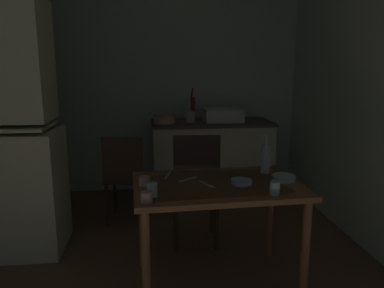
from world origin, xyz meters
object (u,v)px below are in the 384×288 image
mixing_bowl_counter (165,119)px  chair_far_side (196,188)px  hand_pump (193,107)px  dining_table (217,197)px  sink_basin (223,115)px  serving_bowl_wide (284,178)px  mug_dark (147,197)px  chair_by_counter (125,176)px  glass_bottle (265,158)px

mixing_bowl_counter → chair_far_side: 1.30m
hand_pump → dining_table: bearing=-91.4°
mixing_bowl_counter → sink_basin: bearing=4.2°
serving_bowl_wide → mug_dark: 1.01m
mixing_bowl_counter → serving_bowl_wide: 1.97m
sink_basin → mug_dark: sink_basin is taller
hand_pump → chair_by_counter: bearing=-135.0°
serving_bowl_wide → glass_bottle: size_ratio=0.57×
hand_pump → chair_far_side: bearing=-95.5°
sink_basin → mug_dark: 2.36m
mug_dark → glass_bottle: bearing=30.6°
dining_table → mixing_bowl_counter: bearing=98.8°
sink_basin → mixing_bowl_counter: size_ratio=1.78×
hand_pump → serving_bowl_wide: size_ratio=2.42×
dining_table → chair_by_counter: chair_by_counter is taller
sink_basin → mug_dark: size_ratio=6.08×
hand_pump → serving_bowl_wide: (0.42, -1.91, -0.29)m
sink_basin → dining_table: 1.94m
mixing_bowl_counter → dining_table: mixing_bowl_counter is taller
mixing_bowl_counter → glass_bottle: glass_bottle is taller
chair_far_side → glass_bottle: bearing=-39.4°
mug_dark → glass_bottle: glass_bottle is taller
sink_basin → mixing_bowl_counter: (-0.68, -0.05, -0.04)m
mixing_bowl_counter → glass_bottle: (0.68, -1.61, -0.07)m
mug_dark → serving_bowl_wide: bearing=18.5°
sink_basin → glass_bottle: (0.00, -1.66, -0.10)m
chair_by_counter → mug_dark: size_ratio=12.22×
mixing_bowl_counter → mug_dark: bearing=-95.4°
chair_by_counter → chair_far_side: bearing=-42.2°
chair_by_counter → hand_pump: bearing=45.0°
sink_basin → chair_far_side: 1.43m
hand_pump → mug_dark: hand_pump is taller
mug_dark → hand_pump: bearing=76.6°
chair_far_side → dining_table: bearing=-82.6°
chair_far_side → mug_dark: 1.03m
dining_table → mug_dark: mug_dark is taller
hand_pump → mug_dark: size_ratio=5.39×
serving_bowl_wide → glass_bottle: bearing=110.0°
mixing_bowl_counter → mug_dark: size_ratio=3.42×
sink_basin → mug_dark: bearing=-112.0°
chair_by_counter → serving_bowl_wide: bearing=-44.6°
hand_pump → mixing_bowl_counter: (-0.33, -0.10, -0.13)m
sink_basin → chair_by_counter: bearing=-147.3°
sink_basin → hand_pump: 0.36m
sink_basin → glass_bottle: 1.66m
mixing_bowl_counter → chair_by_counter: (-0.42, -0.65, -0.46)m
chair_far_side → serving_bowl_wide: (0.55, -0.59, 0.25)m
hand_pump → mixing_bowl_counter: size_ratio=1.58×
serving_bowl_wide → mug_dark: bearing=-161.5°
mixing_bowl_counter → chair_far_side: (0.21, -1.22, -0.42)m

